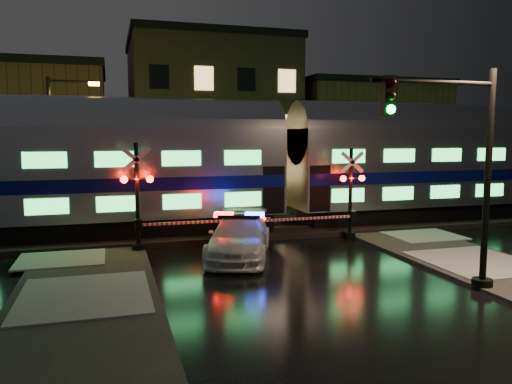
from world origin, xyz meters
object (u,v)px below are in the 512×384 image
crossing_signal_left (147,207)px  streetlight (56,142)px  crossing_signal_right (344,202)px  traffic_light (459,176)px  police_car (239,237)px

crossing_signal_left → streetlight: bearing=119.6°
crossing_signal_right → streetlight: size_ratio=0.77×
streetlight → traffic_light: bearing=-50.3°
streetlight → crossing_signal_left: bearing=-60.4°
crossing_signal_right → traffic_light: traffic_light is taller
crossing_signal_right → crossing_signal_left: 8.36m
police_car → crossing_signal_right: size_ratio=1.01×
police_car → crossing_signal_right: 5.52m
crossing_signal_left → streetlight: (-3.80, 6.69, 2.46)m
traffic_light → streetlight: bearing=138.8°
crossing_signal_left → traffic_light: (8.13, -7.66, 1.64)m
crossing_signal_right → streetlight: streetlight is taller
traffic_light → streetlight: streetlight is taller
police_car → streetlight: streetlight is taller
crossing_signal_right → streetlight: (-12.16, 6.70, 2.58)m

